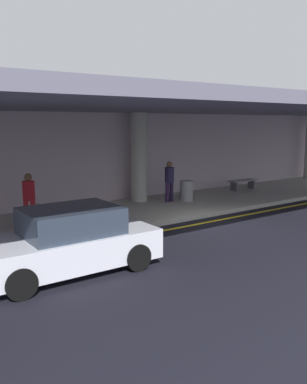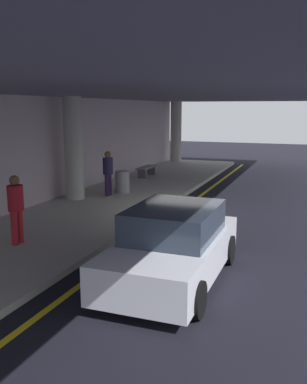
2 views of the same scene
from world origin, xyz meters
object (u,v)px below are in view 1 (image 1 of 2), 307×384
Objects in this scene: support_column_far_left at (139,157)px; traveler_with_luggage at (169,179)px; person_waiting_for_ride at (29,196)px; bench_metal at (243,183)px; car_white at (68,242)px; trash_bin_steel at (187,191)px.

support_column_far_left reaches higher than traveler_with_luggage.
person_waiting_for_ride is 10.89m from bench_metal.
support_column_far_left is 5.94m from bench_metal.
bench_metal is at bearing -5.43° from support_column_far_left.
car_white is 12.40m from bench_metal.
trash_bin_steel is at bearing -171.82° from bench_metal.
car_white reaches higher than trash_bin_steel.
trash_bin_steel is at bearing -34.64° from support_column_far_left.
traveler_with_luggage is at bearing 161.64° from trash_bin_steel.
support_column_far_left is 2.28× the size of bench_metal.
car_white is 8.04m from traveler_with_luggage.
traveler_with_luggage is 1.00× the size of person_waiting_for_ride.
car_white is 4.19m from person_waiting_for_ride.
traveler_with_luggage is (0.91, -0.89, -0.86)m from support_column_far_left.
traveler_with_luggage and person_waiting_for_ride have the same top height.
trash_bin_steel is (7.25, 4.45, -0.14)m from car_white.
support_column_far_left is at bearing 145.36° from trash_bin_steel.
person_waiting_for_ride is at bearing -110.14° from traveler_with_luggage.
car_white is at bearing -156.03° from bench_metal.
bench_metal is at bearing 8.18° from trash_bin_steel.
traveler_with_luggage is at bearing -175.89° from bench_metal.
support_column_far_left is 0.89× the size of car_white.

